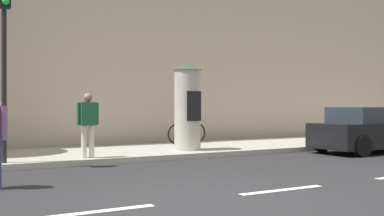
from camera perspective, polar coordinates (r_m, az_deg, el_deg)
name	(u,v)px	position (r m, az deg, el deg)	size (l,w,h in m)	color
ground_plane	(199,200)	(7.40, 0.92, -11.44)	(80.00, 80.00, 0.00)	#232326
sidewalk_curb	(79,155)	(13.82, -13.98, -5.71)	(36.00, 4.00, 0.15)	#9E9B93
lane_markings	(199,200)	(7.40, 0.92, -11.41)	(25.80, 0.16, 0.01)	silver
building_backdrop	(44,22)	(18.91, -18.09, 10.25)	(36.00, 5.00, 9.61)	#B7A893
traffic_light	(5,38)	(11.69, -22.46, 8.10)	(0.24, 0.45, 4.40)	black
poster_column	(187,106)	(14.03, -0.57, 0.23)	(0.89, 0.89, 2.67)	#B2ADA3
pedestrian_in_dark_shirt	(88,120)	(12.18, -12.95, -1.49)	(0.59, 0.26, 1.69)	silver
bicycle_leaning	(187,133)	(16.59, -0.62, -3.12)	(1.75, 0.39, 1.09)	black
parked_car_blue	(373,130)	(16.02, 21.79, -2.63)	(4.37, 1.95, 1.47)	black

